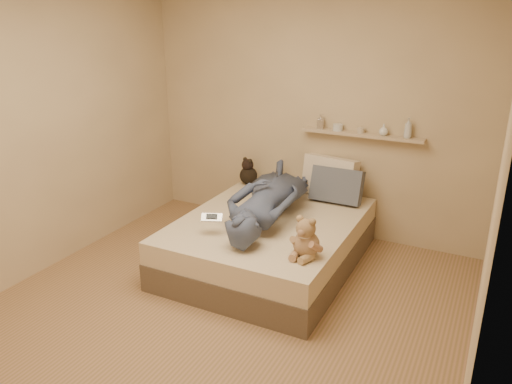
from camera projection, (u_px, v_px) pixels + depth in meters
The scene contains 10 objects.
room at pixel (214, 153), 3.48m from camera, with size 3.80×3.80×3.80m.
bed at pixel (270, 241), 4.62m from camera, with size 1.50×1.90×0.45m.
game_console at pixel (212, 217), 4.17m from camera, with size 0.19×0.14×0.06m.
teddy_bear at pixel (306, 240), 3.79m from camera, with size 0.28×0.27×0.34m.
dark_plush at pixel (248, 173), 5.42m from camera, with size 0.19×0.19×0.30m.
pillow_cream at pixel (330, 177), 5.05m from camera, with size 0.55×0.16×0.40m, color beige.
pillow_grey at pixel (337, 185), 4.90m from camera, with size 0.50×0.14×0.34m, color #565A69.
person at pixel (268, 197), 4.52m from camera, with size 0.60×1.63×0.39m, color #3F4763.
wall_shelf at pixel (361, 135), 4.85m from camera, with size 1.20×0.12×0.03m, color tan.
shelf_bottles at pixel (368, 127), 4.80m from camera, with size 0.94×0.11×0.19m.
Camera 1 is at (1.78, -2.86, 2.23)m, focal length 35.00 mm.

